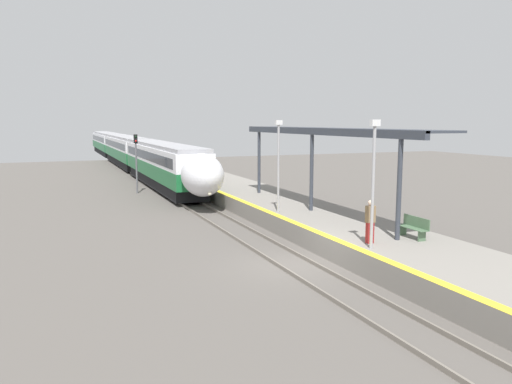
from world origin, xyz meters
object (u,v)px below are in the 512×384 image
object	(u,v)px
railway_signal	(136,158)
lamppost_mid	(278,159)
train	(127,149)
person_waiting	(370,221)
lamppost_near	(373,175)
platform_bench	(414,227)

from	to	relation	value
railway_signal	lamppost_mid	size ratio (longest dim) A/B	0.97
train	railway_signal	distance (m)	24.15
person_waiting	railway_signal	distance (m)	24.65
train	lamppost_near	size ratio (longest dim) A/B	14.71
train	person_waiting	xyz separation A→B (m)	(2.71, -48.05, -0.41)
lamppost_mid	platform_bench	bearing A→B (deg)	-70.99
train	lamppost_mid	bearing A→B (deg)	-86.78
platform_bench	railway_signal	size ratio (longest dim) A/B	0.34
railway_signal	lamppost_near	bearing A→B (deg)	-78.93
platform_bench	person_waiting	world-z (taller)	person_waiting
person_waiting	lamppost_mid	xyz separation A→B (m)	(-0.44, 7.69, 1.91)
platform_bench	lamppost_near	xyz separation A→B (m)	(-2.64, -0.75, 2.34)
person_waiting	railway_signal	xyz separation A→B (m)	(-5.28, 24.05, 1.03)
person_waiting	lamppost_near	world-z (taller)	lamppost_near
lamppost_near	lamppost_mid	distance (m)	8.40
railway_signal	lamppost_mid	distance (m)	17.09
train	platform_bench	size ratio (longest dim) A/B	45.28
railway_signal	lamppost_mid	world-z (taller)	lamppost_mid
platform_bench	lamppost_near	size ratio (longest dim) A/B	0.32
platform_bench	lamppost_mid	size ratio (longest dim) A/B	0.32
platform_bench	lamppost_near	distance (m)	3.60
person_waiting	platform_bench	bearing A→B (deg)	0.99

